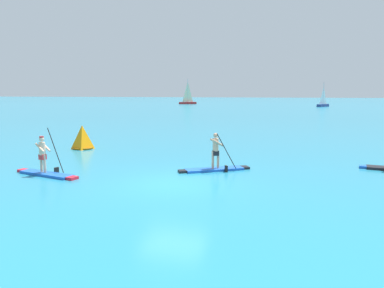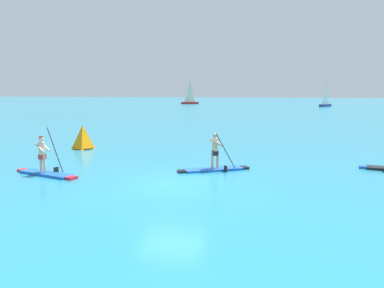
{
  "view_description": "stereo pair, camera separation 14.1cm",
  "coord_description": "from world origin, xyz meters",
  "px_view_note": "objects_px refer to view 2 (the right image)",
  "views": [
    {
      "loc": [
        4.02,
        -13.13,
        3.5
      ],
      "look_at": [
        -0.87,
        6.47,
        0.62
      ],
      "focal_mm": 34.31,
      "sensor_mm": 36.0,
      "label": 1
    },
    {
      "loc": [
        4.16,
        -13.1,
        3.5
      ],
      "look_at": [
        -0.87,
        6.47,
        0.62
      ],
      "focal_mm": 34.31,
      "sensor_mm": 36.0,
      "label": 2
    }
  ],
  "objects_px": {
    "race_marker_buoy": "(83,138)",
    "sailboat_right_horizon": "(325,103)",
    "sailboat_left_horizon": "(190,100)",
    "paddleboarder_mid_center": "(215,163)",
    "paddleboarder_near_left": "(45,167)"
  },
  "relations": [
    {
      "from": "race_marker_buoy",
      "to": "sailboat_right_horizon",
      "type": "bearing_deg",
      "value": 73.77
    },
    {
      "from": "sailboat_right_horizon",
      "to": "sailboat_left_horizon",
      "type": "bearing_deg",
      "value": 105.69
    },
    {
      "from": "sailboat_left_horizon",
      "to": "sailboat_right_horizon",
      "type": "height_order",
      "value": "sailboat_left_horizon"
    },
    {
      "from": "sailboat_left_horizon",
      "to": "race_marker_buoy",
      "type": "bearing_deg",
      "value": -113.73
    },
    {
      "from": "paddleboarder_mid_center",
      "to": "sailboat_right_horizon",
      "type": "bearing_deg",
      "value": 50.78
    },
    {
      "from": "sailboat_left_horizon",
      "to": "sailboat_right_horizon",
      "type": "relative_size",
      "value": 1.24
    },
    {
      "from": "paddleboarder_near_left",
      "to": "paddleboarder_mid_center",
      "type": "height_order",
      "value": "paddleboarder_near_left"
    },
    {
      "from": "paddleboarder_mid_center",
      "to": "sailboat_right_horizon",
      "type": "relative_size",
      "value": 0.53
    },
    {
      "from": "sailboat_left_horizon",
      "to": "paddleboarder_mid_center",
      "type": "bearing_deg",
      "value": -108.54
    },
    {
      "from": "paddleboarder_near_left",
      "to": "sailboat_left_horizon",
      "type": "xyz_separation_m",
      "value": [
        -17.39,
        90.1,
        0.68
      ]
    },
    {
      "from": "paddleboarder_mid_center",
      "to": "race_marker_buoy",
      "type": "distance_m",
      "value": 10.05
    },
    {
      "from": "race_marker_buoy",
      "to": "sailboat_left_horizon",
      "type": "xyz_separation_m",
      "value": [
        -15.07,
        83.18,
        0.36
      ]
    },
    {
      "from": "sailboat_left_horizon",
      "to": "paddleboarder_near_left",
      "type": "bearing_deg",
      "value": -113.07
    },
    {
      "from": "race_marker_buoy",
      "to": "sailboat_left_horizon",
      "type": "relative_size",
      "value": 0.21
    },
    {
      "from": "paddleboarder_near_left",
      "to": "paddleboarder_mid_center",
      "type": "xyz_separation_m",
      "value": [
        6.78,
        2.68,
        0.0
      ]
    }
  ]
}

